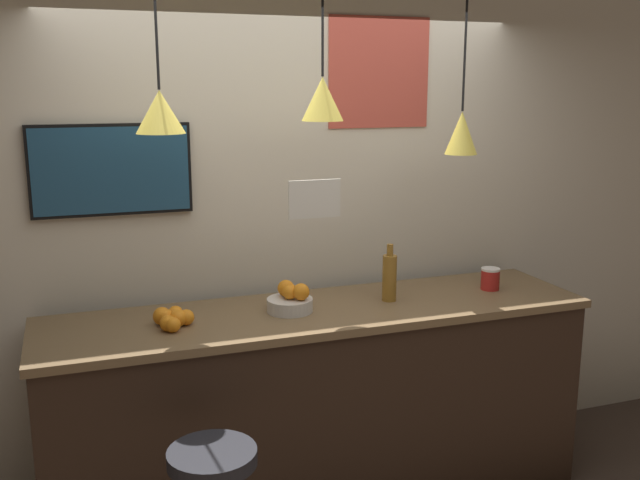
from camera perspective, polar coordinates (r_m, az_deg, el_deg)
back_wall at (r=3.88m, az=-2.25°, el=1.84°), size 8.00×0.06×2.90m
service_counter at (r=3.76m, az=0.00°, el=-13.24°), size 2.74×0.69×1.07m
fruit_bowl at (r=3.51m, az=-2.36°, el=-4.80°), size 0.23×0.23×0.15m
orange_pile at (r=3.38m, az=-11.79°, el=-6.11°), size 0.18×0.24×0.09m
juice_bottle at (r=3.67m, az=5.58°, el=-2.95°), size 0.07×0.07×0.30m
spread_jar at (r=3.98m, az=13.46°, el=-3.04°), size 0.10×0.10×0.12m
pendant_lamp_left at (r=3.18m, az=-12.68°, el=10.05°), size 0.21×0.21×0.85m
pendant_lamp_middle at (r=3.36m, az=0.21°, el=11.29°), size 0.20×0.20×0.81m
pendant_lamp_right at (r=3.68m, az=11.26°, el=8.53°), size 0.16×0.16×0.99m
mounted_tv at (r=3.62m, az=-16.34°, el=5.40°), size 0.77×0.04×0.45m
hanging_menu_board at (r=3.14m, az=-0.43°, el=3.30°), size 0.24×0.01×0.17m
wall_poster at (r=3.96m, az=4.78°, el=13.20°), size 0.58×0.01×0.59m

